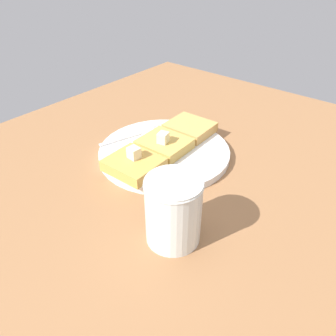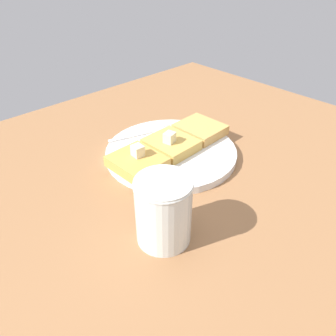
% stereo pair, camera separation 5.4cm
% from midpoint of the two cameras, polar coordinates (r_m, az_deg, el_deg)
% --- Properties ---
extents(table_surface, '(0.96, 0.96, 0.03)m').
position_cam_midpoint_polar(table_surface, '(0.62, 3.27, -1.76)').
color(table_surface, '#8F623D').
rests_on(table_surface, ground).
extents(plate, '(0.26, 0.26, 0.01)m').
position_cam_midpoint_polar(plate, '(0.65, -3.01, 2.82)').
color(plate, silver).
rests_on(plate, table_surface).
extents(toast_slice_left, '(0.08, 0.09, 0.02)m').
position_cam_midpoint_polar(toast_slice_left, '(0.59, -8.58, 0.55)').
color(toast_slice_left, gold).
rests_on(toast_slice_left, plate).
extents(toast_slice_middle, '(0.08, 0.09, 0.02)m').
position_cam_midpoint_polar(toast_slice_middle, '(0.64, -3.05, 4.04)').
color(toast_slice_middle, gold).
rests_on(toast_slice_middle, plate).
extents(toast_slice_right, '(0.08, 0.09, 0.02)m').
position_cam_midpoint_polar(toast_slice_right, '(0.70, 1.62, 6.95)').
color(toast_slice_right, tan).
rests_on(toast_slice_right, plate).
extents(butter_pat_primary, '(0.02, 0.02, 0.02)m').
position_cam_midpoint_polar(butter_pat_primary, '(0.59, -8.61, 2.55)').
color(butter_pat_primary, beige).
rests_on(butter_pat_primary, toast_slice_left).
extents(butter_pat_secondary, '(0.02, 0.02, 0.02)m').
position_cam_midpoint_polar(butter_pat_secondary, '(0.63, -3.35, 5.22)').
color(butter_pat_secondary, beige).
rests_on(butter_pat_secondary, toast_slice_middle).
extents(fork, '(0.16, 0.06, 0.00)m').
position_cam_midpoint_polar(fork, '(0.71, -7.26, 5.91)').
color(fork, silver).
rests_on(fork, plate).
extents(syrup_jar, '(0.08, 0.08, 0.10)m').
position_cam_midpoint_polar(syrup_jar, '(0.45, -2.52, -7.91)').
color(syrup_jar, '#5C2807').
rests_on(syrup_jar, table_surface).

